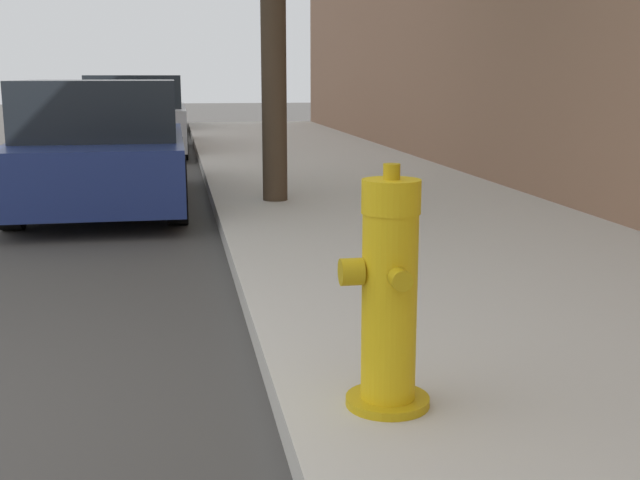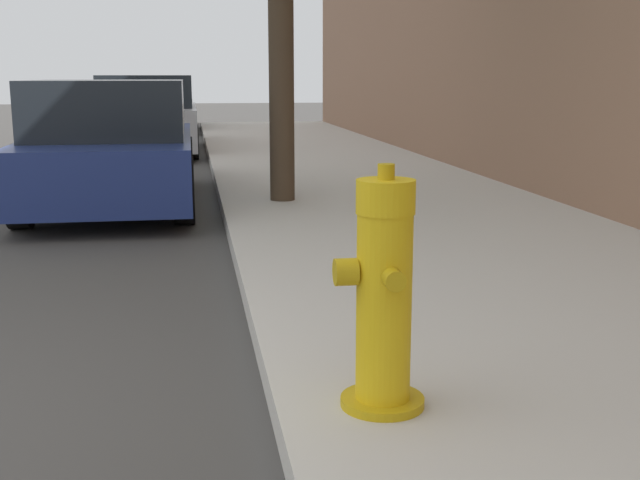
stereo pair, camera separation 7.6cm
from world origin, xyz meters
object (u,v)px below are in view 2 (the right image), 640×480
at_px(parked_car_mid, 148,116).
at_px(parked_car_near, 113,146).
at_px(parked_car_far, 158,105).
at_px(fire_hydrant, 383,298).

bearing_deg(parked_car_mid, parked_car_near, -90.83).
bearing_deg(parked_car_far, parked_car_mid, -89.77).
bearing_deg(fire_hydrant, parked_car_far, 94.66).
relative_size(parked_car_mid, parked_car_far, 1.10).
height_order(fire_hydrant, parked_car_near, parked_car_near).
bearing_deg(parked_car_far, parked_car_near, -90.31).
distance_m(fire_hydrant, parked_car_mid, 12.59).
bearing_deg(parked_car_mid, fire_hydrant, -83.23).
height_order(parked_car_mid, parked_car_far, parked_car_mid).
bearing_deg(parked_car_near, parked_car_far, 89.69).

